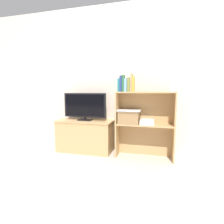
{
  "coord_description": "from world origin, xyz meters",
  "views": [
    {
      "loc": [
        0.67,
        -2.45,
        1.0
      ],
      "look_at": [
        0.0,
        0.14,
        0.68
      ],
      "focal_mm": 28.0,
      "sensor_mm": 36.0,
      "label": 1
    }
  ],
  "objects_px": {
    "book_teal": "(119,85)",
    "storage_basket_left": "(129,117)",
    "laptop": "(129,110)",
    "baby_monitor": "(172,88)",
    "book_olive": "(129,85)",
    "book_mustard": "(133,84)",
    "book_forest": "(124,83)",
    "book_skyblue": "(126,85)",
    "book_navy": "(121,84)",
    "tv": "(85,106)",
    "tv_stand": "(85,136)",
    "book_tan": "(132,83)",
    "magazine_stack": "(147,122)"
  },
  "relations": [
    {
      "from": "book_mustard",
      "to": "magazine_stack",
      "type": "bearing_deg",
      "value": 8.79
    },
    {
      "from": "book_forest",
      "to": "laptop",
      "type": "height_order",
      "value": "book_forest"
    },
    {
      "from": "laptop",
      "to": "tv_stand",
      "type": "bearing_deg",
      "value": 174.03
    },
    {
      "from": "book_olive",
      "to": "storage_basket_left",
      "type": "bearing_deg",
      "value": 89.8
    },
    {
      "from": "book_teal",
      "to": "storage_basket_left",
      "type": "relative_size",
      "value": 0.62
    },
    {
      "from": "book_navy",
      "to": "book_forest",
      "type": "bearing_deg",
      "value": 0.0
    },
    {
      "from": "book_teal",
      "to": "baby_monitor",
      "type": "relative_size",
      "value": 1.6
    },
    {
      "from": "book_tan",
      "to": "magazine_stack",
      "type": "relative_size",
      "value": 1.08
    },
    {
      "from": "book_teal",
      "to": "laptop",
      "type": "xyz_separation_m",
      "value": [
        0.15,
        0.03,
        -0.37
      ]
    },
    {
      "from": "tv",
      "to": "book_mustard",
      "type": "height_order",
      "value": "book_mustard"
    },
    {
      "from": "book_tan",
      "to": "book_skyblue",
      "type": "bearing_deg",
      "value": 180.0
    },
    {
      "from": "tv_stand",
      "to": "book_skyblue",
      "type": "relative_size",
      "value": 4.84
    },
    {
      "from": "book_navy",
      "to": "book_skyblue",
      "type": "relative_size",
      "value": 1.21
    },
    {
      "from": "book_teal",
      "to": "laptop",
      "type": "height_order",
      "value": "book_teal"
    },
    {
      "from": "book_tan",
      "to": "book_mustard",
      "type": "height_order",
      "value": "book_tan"
    },
    {
      "from": "book_olive",
      "to": "baby_monitor",
      "type": "xyz_separation_m",
      "value": [
        0.6,
        0.04,
        -0.06
      ]
    },
    {
      "from": "book_teal",
      "to": "book_mustard",
      "type": "xyz_separation_m",
      "value": [
        0.21,
        0.0,
        0.01
      ]
    },
    {
      "from": "book_teal",
      "to": "book_forest",
      "type": "bearing_deg",
      "value": 0.0
    },
    {
      "from": "magazine_stack",
      "to": "book_forest",
      "type": "bearing_deg",
      "value": -174.84
    },
    {
      "from": "book_olive",
      "to": "book_mustard",
      "type": "relative_size",
      "value": 0.93
    },
    {
      "from": "book_teal",
      "to": "storage_basket_left",
      "type": "xyz_separation_m",
      "value": [
        0.15,
        0.03,
        -0.47
      ]
    },
    {
      "from": "tv_stand",
      "to": "laptop",
      "type": "relative_size",
      "value": 2.69
    },
    {
      "from": "tv",
      "to": "book_forest",
      "type": "xyz_separation_m",
      "value": [
        0.66,
        -0.1,
        0.35
      ]
    },
    {
      "from": "book_teal",
      "to": "book_navy",
      "type": "height_order",
      "value": "book_navy"
    },
    {
      "from": "baby_monitor",
      "to": "laptop",
      "type": "distance_m",
      "value": 0.68
    },
    {
      "from": "tv_stand",
      "to": "book_tan",
      "type": "xyz_separation_m",
      "value": [
        0.78,
        -0.1,
        0.86
      ]
    },
    {
      "from": "baby_monitor",
      "to": "storage_basket_left",
      "type": "distance_m",
      "value": 0.73
    },
    {
      "from": "book_navy",
      "to": "tv",
      "type": "bearing_deg",
      "value": 170.73
    },
    {
      "from": "book_skyblue",
      "to": "book_olive",
      "type": "relative_size",
      "value": 0.95
    },
    {
      "from": "tv_stand",
      "to": "storage_basket_left",
      "type": "bearing_deg",
      "value": -5.97
    },
    {
      "from": "book_teal",
      "to": "tv",
      "type": "bearing_deg",
      "value": 170.23
    },
    {
      "from": "book_teal",
      "to": "book_navy",
      "type": "relative_size",
      "value": 0.83
    },
    {
      "from": "tv_stand",
      "to": "laptop",
      "type": "height_order",
      "value": "laptop"
    },
    {
      "from": "book_teal",
      "to": "laptop",
      "type": "bearing_deg",
      "value": 10.4
    },
    {
      "from": "tv",
      "to": "book_tan",
      "type": "bearing_deg",
      "value": -7.53
    },
    {
      "from": "tv",
      "to": "book_teal",
      "type": "bearing_deg",
      "value": -9.77
    },
    {
      "from": "book_forest",
      "to": "tv_stand",
      "type": "bearing_deg",
      "value": 171.02
    },
    {
      "from": "book_teal",
      "to": "book_skyblue",
      "type": "height_order",
      "value": "same"
    },
    {
      "from": "book_forest",
      "to": "book_skyblue",
      "type": "bearing_deg",
      "value": 0.0
    },
    {
      "from": "book_teal",
      "to": "book_olive",
      "type": "xyz_separation_m",
      "value": [
        0.15,
        0.0,
        0.01
      ]
    },
    {
      "from": "book_forest",
      "to": "book_tan",
      "type": "distance_m",
      "value": 0.12
    },
    {
      "from": "book_forest",
      "to": "baby_monitor",
      "type": "relative_size",
      "value": 2.01
    },
    {
      "from": "magazine_stack",
      "to": "baby_monitor",
      "type": "bearing_deg",
      "value": 1.73
    },
    {
      "from": "book_teal",
      "to": "book_skyblue",
      "type": "relative_size",
      "value": 1.0
    },
    {
      "from": "tv",
      "to": "book_skyblue",
      "type": "xyz_separation_m",
      "value": [
        0.7,
        -0.1,
        0.33
      ]
    },
    {
      "from": "book_forest",
      "to": "laptop",
      "type": "relative_size",
      "value": 0.7
    },
    {
      "from": "book_teal",
      "to": "tv_stand",
      "type": "bearing_deg",
      "value": 170.08
    },
    {
      "from": "tv_stand",
      "to": "magazine_stack",
      "type": "relative_size",
      "value": 3.85
    },
    {
      "from": "tv",
      "to": "book_olive",
      "type": "bearing_deg",
      "value": -7.88
    },
    {
      "from": "baby_monitor",
      "to": "storage_basket_left",
      "type": "bearing_deg",
      "value": -178.57
    }
  ]
}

